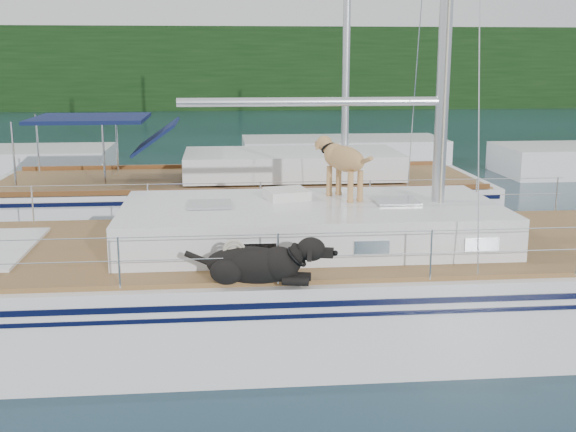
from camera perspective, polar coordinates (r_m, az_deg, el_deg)
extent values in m
plane|color=black|center=(10.44, -2.66, -8.91)|extent=(120.00, 120.00, 0.00)
cube|color=black|center=(54.72, -5.07, 11.53)|extent=(90.00, 3.00, 6.00)
cube|color=#595147|center=(56.01, -5.03, 9.10)|extent=(92.00, 1.00, 1.20)
cube|color=silver|center=(10.27, -2.69, -6.30)|extent=(12.00, 3.80, 1.40)
cube|color=olive|center=(10.05, -2.73, -2.36)|extent=(11.52, 3.50, 0.06)
cube|color=silver|center=(10.05, 1.81, -0.57)|extent=(5.20, 2.50, 0.55)
cylinder|color=silver|center=(9.81, 1.88, 9.01)|extent=(3.60, 0.12, 0.12)
cylinder|color=silver|center=(8.22, -2.19, -1.48)|extent=(10.56, 0.01, 0.01)
cylinder|color=silver|center=(11.64, -3.18, 2.64)|extent=(10.56, 0.01, 0.01)
cube|color=#1C33B4|center=(11.40, -9.33, -0.46)|extent=(0.65, 0.46, 0.05)
cube|color=silver|center=(10.29, -0.10, 1.72)|extent=(0.68, 0.61, 0.15)
torus|color=#C2B69A|center=(8.32, -4.27, -2.75)|extent=(0.35, 0.16, 0.33)
cube|color=silver|center=(16.41, -3.86, 0.63)|extent=(11.00, 3.50, 1.30)
cube|color=olive|center=(16.29, -3.89, 2.87)|extent=(10.56, 3.29, 0.06)
cube|color=silver|center=(16.31, 0.32, 4.16)|extent=(4.80, 2.30, 0.55)
cube|color=#0F1840|center=(16.35, -15.35, 7.44)|extent=(2.40, 2.30, 0.08)
cube|color=silver|center=(26.31, 4.35, 4.97)|extent=(7.20, 3.00, 1.10)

